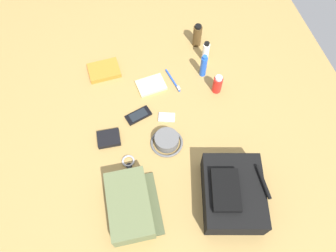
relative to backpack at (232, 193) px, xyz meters
The scene contains 15 objects.
ground_plane 0.45m from the backpack, 153.84° to the right, with size 2.64×2.02×0.02m, color olive.
backpack is the anchor object (origin of this frame).
toiletry_pouch 0.45m from the backpack, 96.30° to the right, with size 0.30×0.22×0.10m.
bucket_hat 0.40m from the backpack, 146.40° to the right, with size 0.16×0.16×0.06m.
cologne_bottle 0.94m from the backpack, behind, with size 0.05×0.05×0.14m.
toothpaste_tube 0.82m from the backpack, behind, with size 0.04×0.04×0.13m.
deodorant_spray 0.71m from the backpack, behind, with size 0.03×0.03×0.15m.
sunscreen_spray 0.60m from the backpack, 169.05° to the left, with size 0.05×0.05×0.11m.
paperback_novel 0.97m from the backpack, 151.04° to the right, with size 0.15×0.18×0.03m.
cell_phone 0.61m from the backpack, 147.40° to the right, with size 0.10×0.14×0.01m.
media_player 0.51m from the backpack, 158.23° to the right, with size 0.07×0.09×0.01m.
wristwatch 0.50m from the backpack, 122.78° to the right, with size 0.07×0.06×0.01m.
toothbrush 0.70m from the backpack, behind, with size 0.16×0.05×0.02m.
wallet 0.65m from the backpack, 129.69° to the right, with size 0.09×0.11×0.02m, color black.
notepad 0.73m from the backpack, 161.72° to the right, with size 0.11×0.15×0.02m, color beige.
Camera 1 is at (0.74, -0.16, 1.39)m, focal length 33.37 mm.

